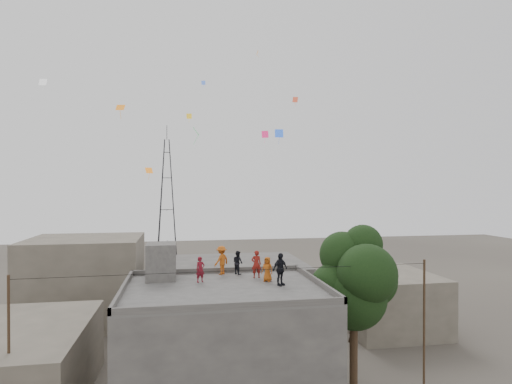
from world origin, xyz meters
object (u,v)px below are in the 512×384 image
tree (356,280)px  transmission_tower (167,203)px  person_red_adult (256,264)px  stair_head_box (161,261)px  person_dark_adult (280,269)px

tree → transmission_tower: (-11.37, 39.40, 2.97)m
tree → person_red_adult: size_ratio=5.88×
tree → person_red_adult: 5.57m
transmission_tower → person_red_adult: (6.06, -37.90, -2.19)m
stair_head_box → tree: tree is taller
tree → person_dark_adult: (-4.42, -0.56, 0.84)m
transmission_tower → person_red_adult: 38.44m
stair_head_box → person_dark_adult: size_ratio=1.19×
stair_head_box → person_dark_adult: stair_head_box is taller
stair_head_box → person_red_adult: (5.26, -0.50, -0.23)m
tree → person_dark_adult: 4.53m
person_red_adult → tree: bearing=164.0°
person_red_adult → person_dark_adult: 2.25m
stair_head_box → tree: size_ratio=0.22×
stair_head_box → person_red_adult: 5.29m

